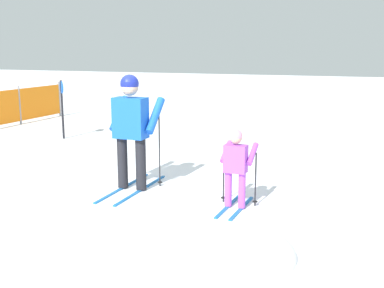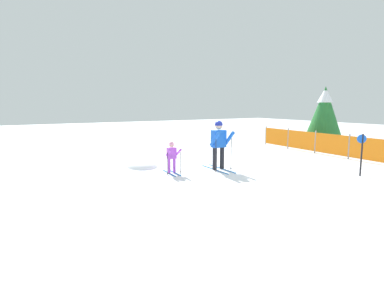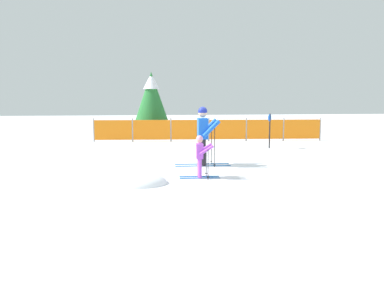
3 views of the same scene
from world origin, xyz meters
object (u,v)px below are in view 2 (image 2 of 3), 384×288
Objects in this scene: skier_child at (172,155)px; trail_marker at (362,150)px; skier_adult at (219,141)px; safety_fence at (349,146)px; conifer_far at (325,110)px.

trail_marker is at bearing 58.65° from skier_child.
safety_fence is at bearing 80.80° from skier_adult.
skier_adult is 1.27× the size of trail_marker.
skier_adult is at bearing 82.16° from skier_child.
safety_fence is 3.23× the size of conifer_far.
skier_child is at bearing -100.48° from safety_fence.
safety_fence is at bearing 127.70° from trail_marker.
safety_fence is (1.10, 5.97, -0.51)m from skier_adult.
conifer_far reaches higher than skier_adult.
conifer_far reaches higher than trail_marker.
skier_adult is at bearing -100.43° from safety_fence.
trail_marker is (2.02, -2.61, 0.32)m from safety_fence.
skier_adult is 1.62× the size of skier_child.
skier_adult is at bearing -79.22° from conifer_far.
safety_fence is 3.51m from conifer_far.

